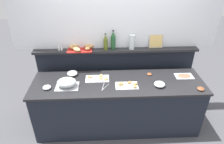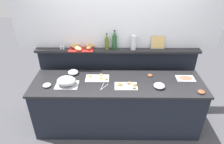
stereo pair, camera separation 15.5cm
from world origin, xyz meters
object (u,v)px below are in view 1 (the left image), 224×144
salt_shaker (59,48)px  pepper_shaker (61,48)px  wine_bottle_green (113,41)px  olive_oil_bottle (106,43)px  sandwich_platter_rear (127,85)px  serving_cloche (67,83)px  condiment_bowl_teal (149,74)px  serving_tongs (104,87)px  glass_bowl_large (47,87)px  glass_bowl_medium (160,84)px  water_carafe (132,42)px  condiment_bowl_red (201,89)px  bread_basket (82,47)px  glass_bowl_small (72,74)px  framed_picture (156,41)px  sandwich_platter_front (98,78)px  cold_cuts_platter (184,76)px

salt_shaker → pepper_shaker: bearing=0.0°
wine_bottle_green → pepper_shaker: 0.85m
olive_oil_bottle → sandwich_platter_rear: bearing=-61.8°
serving_cloche → salt_shaker: 0.67m
condiment_bowl_teal → serving_tongs: size_ratio=0.45×
sandwich_platter_rear → glass_bowl_large: size_ratio=2.74×
glass_bowl_medium → water_carafe: (-0.35, 0.60, 0.43)m
condiment_bowl_red → bread_basket: 1.94m
glass_bowl_small → framed_picture: size_ratio=0.73×
glass_bowl_large → wine_bottle_green: (1.00, 0.62, 0.46)m
bread_basket → water_carafe: (0.82, -0.01, 0.08)m
serving_cloche → pepper_shaker: pepper_shaker is taller
glass_bowl_medium → bread_basket: bread_basket is taller
condiment_bowl_red → wine_bottle_green: size_ratio=0.33×
pepper_shaker → sandwich_platter_front: bearing=-32.2°
glass_bowl_large → glass_bowl_medium: glass_bowl_medium is taller
glass_bowl_large → bread_basket: size_ratio=0.29×
sandwich_platter_rear → pepper_shaker: 1.23m
glass_bowl_small → framed_picture: framed_picture is taller
serving_cloche → salt_shaker: size_ratio=3.91×
glass_bowl_large → wine_bottle_green: wine_bottle_green is taller
olive_oil_bottle → framed_picture: bearing=3.3°
olive_oil_bottle → glass_bowl_large: bearing=-146.3°
cold_cuts_platter → wine_bottle_green: size_ratio=0.89×
cold_cuts_platter → glass_bowl_large: bearing=-173.7°
salt_shaker → bread_basket: (0.37, 0.01, -0.01)m
condiment_bowl_red → framed_picture: 1.02m
framed_picture → pepper_shaker: bearing=-178.6°
glass_bowl_medium → glass_bowl_large: bearing=179.7°
serving_cloche → glass_bowl_medium: bearing=-1.7°
glass_bowl_medium → condiment_bowl_red: 0.59m
glass_bowl_small → wine_bottle_green: 0.85m
serving_cloche → framed_picture: framed_picture is taller
serving_cloche → wine_bottle_green: size_ratio=1.08×
olive_oil_bottle → wine_bottle_green: (0.12, 0.03, 0.02)m
glass_bowl_large → condiment_bowl_teal: bearing=11.2°
sandwich_platter_rear → serving_cloche: size_ratio=0.99×
serving_cloche → condiment_bowl_red: 1.96m
glass_bowl_medium → cold_cuts_platter: bearing=27.9°
serving_tongs → glass_bowl_small: bearing=143.9°
sandwich_platter_front → glass_bowl_medium: bearing=-14.4°
cold_cuts_platter → olive_oil_bottle: bearing=164.4°
sandwich_platter_rear → wine_bottle_green: (-0.18, 0.60, 0.47)m
olive_oil_bottle → pepper_shaker: size_ratio=3.17×
condiment_bowl_teal → water_carafe: size_ratio=0.35×
serving_cloche → olive_oil_bottle: size_ratio=1.23×
serving_cloche → salt_shaker: (-0.17, 0.56, 0.31)m
salt_shaker → condiment_bowl_red: bearing=-18.9°
glass_bowl_small → serving_tongs: glass_bowl_small is taller
glass_bowl_small → condiment_bowl_teal: bearing=-2.3°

